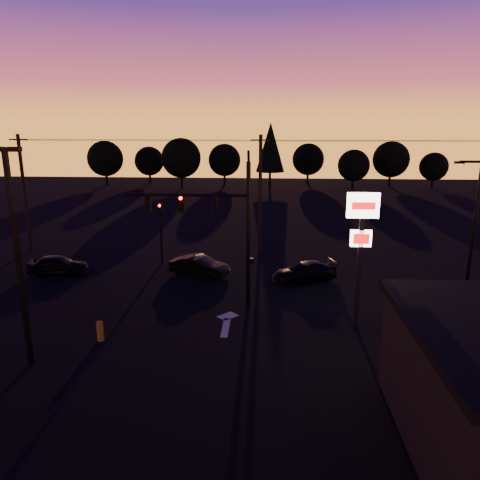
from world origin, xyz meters
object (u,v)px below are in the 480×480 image
(secondary_signal, at_px, (161,224))
(pylon_sign, at_px, (361,232))
(parking_lot_light, at_px, (17,245))
(car_left, at_px, (58,265))
(traffic_signal_mast, at_px, (219,219))
(bollard, at_px, (100,331))
(car_right, at_px, (304,272))
(car_mid, at_px, (199,266))
(streetlight, at_px, (473,225))

(secondary_signal, bearing_deg, pylon_sign, -39.77)
(parking_lot_light, relative_size, car_left, 2.37)
(traffic_signal_mast, bearing_deg, bollard, -137.90)
(bollard, relative_size, car_right, 0.22)
(pylon_sign, height_order, car_right, pylon_sign)
(car_left, bearing_deg, secondary_signal, -70.02)
(car_right, bearing_deg, bollard, -70.43)
(car_left, relative_size, car_right, 0.92)
(traffic_signal_mast, height_order, car_right, traffic_signal_mast)
(car_left, distance_m, car_mid, 9.48)
(pylon_sign, bearing_deg, car_right, 106.96)
(parking_lot_light, bearing_deg, traffic_signal_mast, 43.37)
(car_mid, distance_m, car_right, 6.92)
(bollard, bearing_deg, streetlight, 17.88)
(bollard, bearing_deg, car_left, 123.44)
(car_mid, relative_size, car_right, 0.94)
(car_mid, bearing_deg, pylon_sign, -110.70)
(traffic_signal_mast, xyz_separation_m, secondary_signal, (-4.90, 7.49, -2.07))
(car_left, bearing_deg, bollard, -151.11)
(parking_lot_light, relative_size, streetlight, 1.14)
(pylon_sign, height_order, bollard, pylon_sign)
(streetlight, height_order, car_mid, streetlight)
(traffic_signal_mast, relative_size, car_right, 2.04)
(pylon_sign, distance_m, car_right, 8.19)
(traffic_signal_mast, xyz_separation_m, car_left, (-11.30, 4.57, -4.28))
(bollard, height_order, car_left, car_left)
(traffic_signal_mast, xyz_separation_m, pylon_sign, (7.10, -2.49, -0.02))
(secondary_signal, distance_m, bollard, 12.41)
(car_left, relative_size, car_mid, 0.98)
(secondary_signal, xyz_separation_m, bollard, (-0.28, -12.18, -2.39))
(parking_lot_light, bearing_deg, secondary_signal, 80.21)
(bollard, bearing_deg, parking_lot_light, -133.85)
(parking_lot_light, xyz_separation_m, bollard, (2.22, 2.31, -4.80))
(bollard, bearing_deg, car_right, 40.83)
(secondary_signal, relative_size, pylon_sign, 0.64)
(secondary_signal, bearing_deg, parking_lot_light, -99.79)
(secondary_signal, relative_size, car_right, 1.03)
(bollard, bearing_deg, secondary_signal, 88.67)
(secondary_signal, xyz_separation_m, pylon_sign, (12.00, -9.99, 2.05))
(bollard, bearing_deg, pylon_sign, 10.11)
(secondary_signal, relative_size, bollard, 4.60)
(parking_lot_light, distance_m, car_left, 13.05)
(secondary_signal, bearing_deg, traffic_signal_mast, -56.81)
(streetlight, xyz_separation_m, car_right, (-8.94, 2.66, -3.81))
(traffic_signal_mast, bearing_deg, secondary_signal, 123.19)
(secondary_signal, bearing_deg, streetlight, -17.56)
(secondary_signal, height_order, car_mid, secondary_signal)
(pylon_sign, height_order, car_mid, pylon_sign)
(secondary_signal, bearing_deg, car_mid, -40.38)
(streetlight, distance_m, car_left, 25.77)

